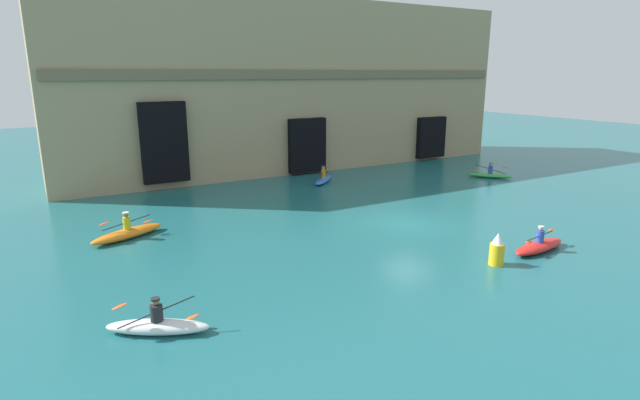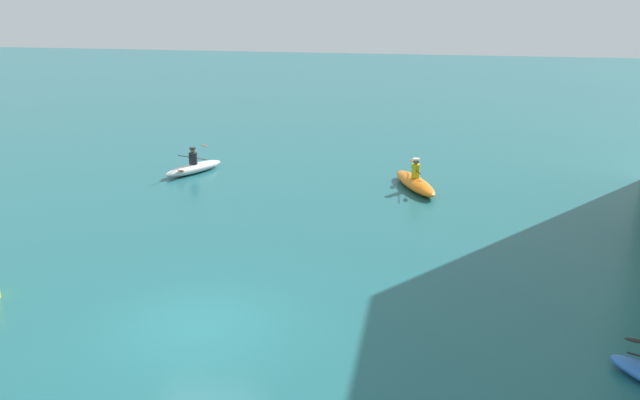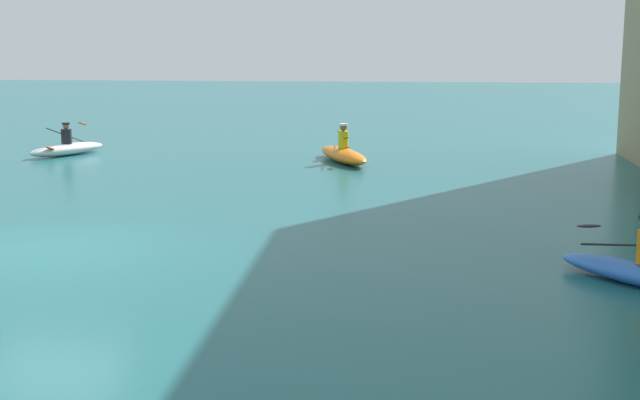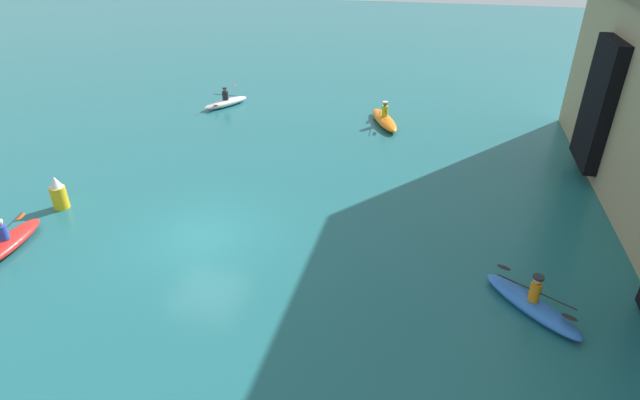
{
  "view_description": "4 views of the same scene",
  "coord_description": "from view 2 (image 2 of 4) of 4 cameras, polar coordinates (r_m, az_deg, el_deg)",
  "views": [
    {
      "loc": [
        -15.38,
        -17.91,
        7.14
      ],
      "look_at": [
        -2.76,
        3.76,
        0.73
      ],
      "focal_mm": 28.0,
      "sensor_mm": 36.0,
      "label": 1
    },
    {
      "loc": [
        14.47,
        5.27,
        7.97
      ],
      "look_at": [
        -3.84,
        2.23,
        2.04
      ],
      "focal_mm": 40.0,
      "sensor_mm": 36.0,
      "label": 2
    },
    {
      "loc": [
        15.4,
        6.36,
        3.94
      ],
      "look_at": [
        -1.63,
        4.81,
        0.75
      ],
      "focal_mm": 50.0,
      "sensor_mm": 36.0,
      "label": 3
    },
    {
      "loc": [
        12.71,
        7.18,
        9.14
      ],
      "look_at": [
        -0.19,
        4.04,
        1.8
      ],
      "focal_mm": 28.0,
      "sensor_mm": 36.0,
      "label": 4
    }
  ],
  "objects": [
    {
      "name": "ground_plane",
      "position": [
        17.34,
        -9.54,
        -9.9
      ],
      "size": [
        120.0,
        120.0,
        0.0
      ],
      "primitive_type": "plane",
      "color": "#1E6066"
    },
    {
      "name": "kayak_orange",
      "position": [
        27.74,
        7.63,
        1.41
      ],
      "size": [
        3.51,
        2.14,
        1.2
      ],
      "rotation": [
        0.0,
        0.0,
        3.55
      ],
      "color": "orange",
      "rests_on": "ground"
    },
    {
      "name": "kayak_white",
      "position": [
        30.14,
        -10.08,
        2.59
      ],
      "size": [
        2.88,
        2.08,
        1.08
      ],
      "rotation": [
        0.0,
        0.0,
        2.61
      ],
      "color": "white",
      "rests_on": "ground"
    }
  ]
}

